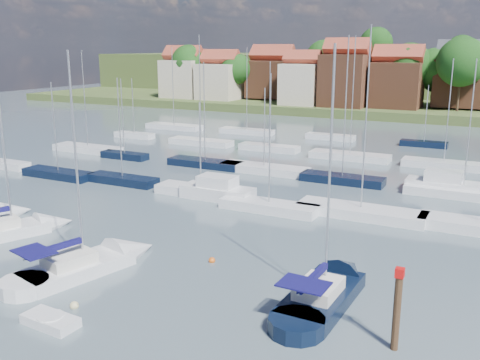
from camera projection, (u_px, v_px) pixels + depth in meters
The scene contains 11 objects.
ground at pixel (335, 164), 65.71m from camera, with size 260.00×260.00×0.00m, color #45525D.
sailboat_left at pixel (19, 230), 40.99m from camera, with size 5.96×9.51×12.75m.
sailboat_centre at pixel (95, 263), 34.65m from camera, with size 5.56×11.42×15.02m.
sailboat_navy at pixel (329, 290), 30.85m from camera, with size 3.34×11.19×15.39m.
tender at pixel (50, 321), 27.55m from camera, with size 3.13×1.58×0.66m.
timber_piling at pixel (396, 328), 25.15m from camera, with size 0.40×0.40×6.40m.
buoy_c at pixel (42, 280), 32.94m from camera, with size 0.52×0.52×0.52m, color #D85914.
buoy_d at pixel (74, 307), 29.51m from camera, with size 0.50×0.50×0.50m, color beige.
buoy_e at pixel (212, 262), 35.78m from camera, with size 0.46×0.46×0.46m, color #D85914.
marina_field at pixel (338, 170), 60.57m from camera, with size 79.62×41.41×15.93m.
far_shore_town at pixel (446, 83), 143.78m from camera, with size 212.46×90.00×22.27m.
Camera 1 is at (18.71, -22.55, 13.95)m, focal length 40.00 mm.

